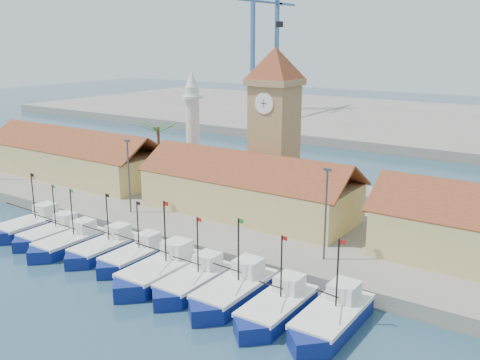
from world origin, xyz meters
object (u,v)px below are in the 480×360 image
Objects in this scene: boat_0 at (29,227)px; boat_5 at (159,273)px; clock_tower at (274,122)px; minaret at (193,127)px.

boat_5 reaches higher than boat_0.
boat_5 is 0.47× the size of clock_tower.
boat_5 is 26.67m from clock_tower.
boat_5 is at bearing -57.01° from minaret.
boat_0 is 0.60× the size of minaret.
clock_tower is at bearing 49.75° from boat_0.
minaret reaches higher than boat_0.
clock_tower is 1.39× the size of minaret.
boat_5 is at bearing -2.91° from boat_0.
clock_tower is at bearing 94.70° from boat_5.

